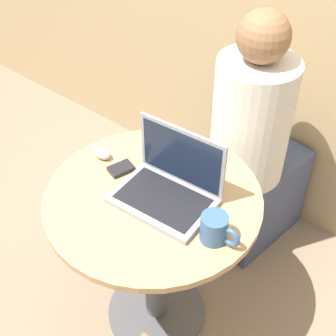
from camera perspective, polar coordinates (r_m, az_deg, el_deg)
name	(u,v)px	position (r m, az deg, el deg)	size (l,w,h in m)	color
ground_plane	(156,311)	(2.13, -1.41, -17.06)	(12.00, 12.00, 0.00)	#7F6B56
round_table	(154,235)	(1.71, -1.69, -8.11)	(0.73, 0.73, 0.71)	#4C4C51
laptop	(169,185)	(1.52, 0.14, -2.12)	(0.33, 0.24, 0.23)	gray
cell_phone	(121,169)	(1.65, -5.74, -0.09)	(0.08, 0.10, 0.02)	black
computer_mouse	(102,153)	(1.71, -8.10, 1.79)	(0.08, 0.04, 0.04)	#B2B2B7
coffee_cup	(215,229)	(1.41, 5.81, -7.39)	(0.13, 0.08, 0.09)	#335684
person_seated	(253,158)	(2.07, 10.35, 1.15)	(0.36, 0.51, 1.18)	#3D4766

